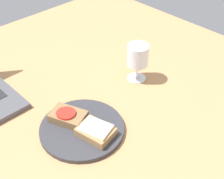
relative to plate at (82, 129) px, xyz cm
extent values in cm
cube|color=#B27F51|center=(8.15, 3.77, -2.19)|extent=(140.00, 140.00, 3.00)
cylinder|color=#333338|center=(0.00, 0.00, 0.00)|extent=(23.92, 23.92, 1.39)
cube|color=#937047|center=(0.87, -4.95, 1.83)|extent=(8.87, 10.70, 2.27)
cube|color=#F4EAB7|center=(0.87, -4.95, 3.32)|extent=(8.24, 9.53, 0.71)
cube|color=brown|center=(-0.87, 4.95, 1.93)|extent=(9.83, 11.68, 2.47)
cylinder|color=red|center=(-1.61, 5.32, 3.45)|extent=(4.95, 4.95, 0.57)
cylinder|color=red|center=(-1.35, 4.89, 3.49)|extent=(5.17, 5.17, 0.65)
cylinder|color=white|center=(29.31, 5.90, -0.49)|extent=(6.33, 6.33, 0.40)
cylinder|color=white|center=(29.31, 5.90, 2.48)|extent=(0.91, 0.91, 5.54)
cylinder|color=white|center=(29.31, 5.90, 8.82)|extent=(7.13, 7.13, 7.15)
cylinder|color=white|center=(29.31, 5.90, 7.40)|extent=(6.56, 6.56, 4.30)
camera|label=1|loc=(-36.82, -50.28, 63.68)|focal=50.00mm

